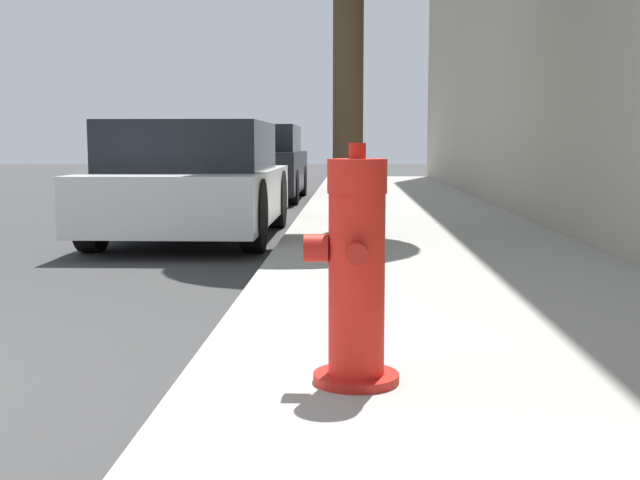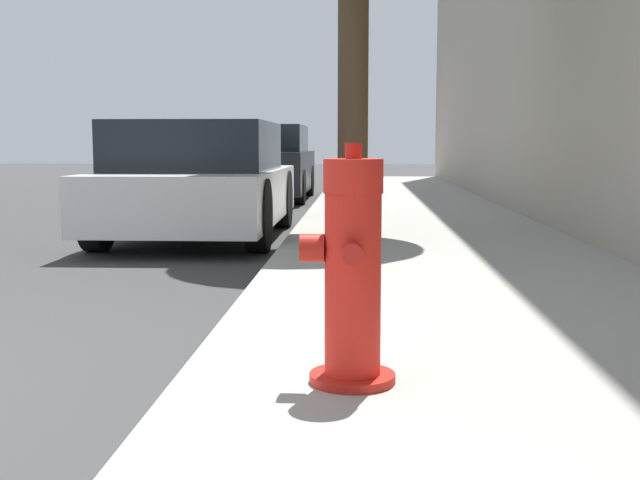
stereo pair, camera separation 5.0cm
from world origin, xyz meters
The scene contains 4 objects.
sidewalk_slab centered at (3.50, 0.00, 0.07)m, with size 2.80×40.00×0.14m.
fire_hydrant centered at (2.79, 0.30, 0.56)m, with size 0.36×0.37×0.91m.
parked_car_near centered at (1.04, 6.17, 0.63)m, with size 1.80×3.87×1.29m.
parked_car_mid centered at (0.98, 12.43, 0.68)m, with size 1.75×3.98×1.40m.
Camera 1 is at (2.77, -2.67, 1.05)m, focal length 45.00 mm.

